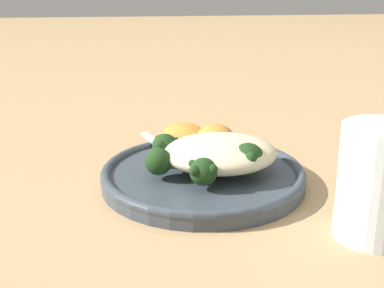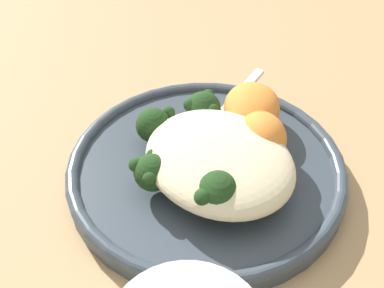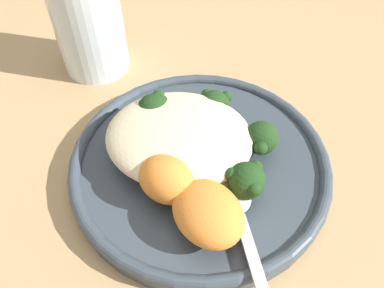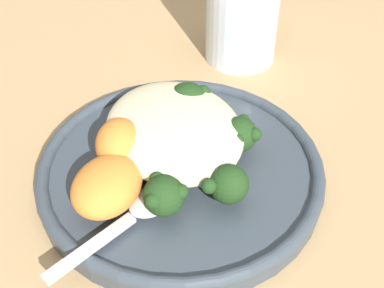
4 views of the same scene
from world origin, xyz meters
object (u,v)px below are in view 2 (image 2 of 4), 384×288
(quinoa_mound, at_px, (219,160))
(spoon, at_px, (221,114))
(plate, at_px, (206,171))
(broccoli_stalk_2, at_px, (207,153))
(broccoli_stalk_3, at_px, (169,170))
(broccoli_stalk_4, at_px, (215,174))
(sweet_potato_chunk_0, at_px, (262,136))
(broccoli_stalk_0, at_px, (213,122))
(broccoli_stalk_5, at_px, (222,189))
(sweet_potato_chunk_1, at_px, (254,108))
(broccoli_stalk_1, at_px, (173,131))

(quinoa_mound, height_order, spoon, quinoa_mound)
(plate, height_order, broccoli_stalk_2, broccoli_stalk_2)
(quinoa_mound, relative_size, broccoli_stalk_3, 1.35)
(broccoli_stalk_4, bearing_deg, sweet_potato_chunk_0, 175.34)
(quinoa_mound, bearing_deg, sweet_potato_chunk_0, -91.55)
(spoon, bearing_deg, broccoli_stalk_0, -169.40)
(sweet_potato_chunk_0, bearing_deg, broccoli_stalk_2, 65.67)
(broccoli_stalk_3, xyz_separation_m, broccoli_stalk_5, (-0.04, -0.02, 0.00))
(spoon, bearing_deg, broccoli_stalk_2, -162.49)
(broccoli_stalk_4, bearing_deg, sweet_potato_chunk_1, -163.39)
(sweet_potato_chunk_1, bearing_deg, broccoli_stalk_2, 101.87)
(broccoli_stalk_0, distance_m, broccoli_stalk_4, 0.07)
(broccoli_stalk_2, distance_m, sweet_potato_chunk_0, 0.05)
(quinoa_mound, xyz_separation_m, broccoli_stalk_1, (0.06, 0.00, -0.01))
(quinoa_mound, distance_m, sweet_potato_chunk_1, 0.08)
(broccoli_stalk_4, height_order, spoon, broccoli_stalk_4)
(sweet_potato_chunk_0, distance_m, sweet_potato_chunk_1, 0.04)
(quinoa_mound, xyz_separation_m, broccoli_stalk_5, (-0.02, 0.02, -0.00))
(quinoa_mound, bearing_deg, broccoli_stalk_2, -9.11)
(broccoli_stalk_1, bearing_deg, broccoli_stalk_3, 114.96)
(quinoa_mound, distance_m, sweet_potato_chunk_0, 0.05)
(broccoli_stalk_2, bearing_deg, quinoa_mound, 125.47)
(quinoa_mound, relative_size, sweet_potato_chunk_1, 2.08)
(sweet_potato_chunk_0, bearing_deg, quinoa_mound, 88.45)
(broccoli_stalk_0, xyz_separation_m, sweet_potato_chunk_1, (-0.01, -0.04, 0.00))
(broccoli_stalk_0, xyz_separation_m, broccoli_stalk_5, (-0.07, 0.05, 0.00))
(quinoa_mound, height_order, broccoli_stalk_0, quinoa_mound)
(spoon, bearing_deg, broccoli_stalk_5, -151.56)
(quinoa_mound, bearing_deg, spoon, -42.52)
(broccoli_stalk_3, bearing_deg, broccoli_stalk_0, -140.15)
(broccoli_stalk_2, relative_size, spoon, 0.54)
(broccoli_stalk_2, bearing_deg, broccoli_stalk_3, 41.74)
(sweet_potato_chunk_0, bearing_deg, broccoli_stalk_3, 75.20)
(broccoli_stalk_4, xyz_separation_m, sweet_potato_chunk_1, (0.04, -0.08, 0.00))
(broccoli_stalk_0, bearing_deg, broccoli_stalk_4, 152.50)
(quinoa_mound, relative_size, broccoli_stalk_1, 1.18)
(sweet_potato_chunk_0, bearing_deg, broccoli_stalk_1, 40.15)
(spoon, bearing_deg, quinoa_mound, -152.97)
(broccoli_stalk_3, bearing_deg, broccoli_stalk_5, 132.10)
(sweet_potato_chunk_1, bearing_deg, broccoli_stalk_5, 122.49)
(broccoli_stalk_5, bearing_deg, sweet_potato_chunk_0, 169.44)
(broccoli_stalk_5, bearing_deg, broccoli_stalk_1, -129.93)
(quinoa_mound, bearing_deg, sweet_potato_chunk_1, -64.98)
(broccoli_stalk_1, bearing_deg, plate, 165.50)
(broccoli_stalk_3, distance_m, spoon, 0.10)
(broccoli_stalk_3, xyz_separation_m, sweet_potato_chunk_0, (-0.02, -0.08, 0.01))
(quinoa_mound, xyz_separation_m, spoon, (0.06, -0.05, -0.01))
(broccoli_stalk_1, height_order, spoon, broccoli_stalk_1)
(sweet_potato_chunk_1, height_order, spoon, sweet_potato_chunk_1)
(broccoli_stalk_1, xyz_separation_m, sweet_potato_chunk_0, (-0.06, -0.05, 0.01))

